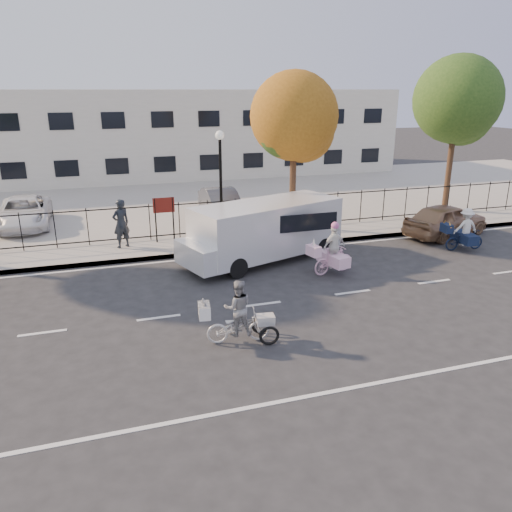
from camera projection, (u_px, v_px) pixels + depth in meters
name	position (u px, v px, depth m)	size (l,w,h in m)	color
ground	(261.00, 304.00, 14.69)	(120.00, 120.00, 0.00)	#333334
road_markings	(261.00, 304.00, 14.68)	(60.00, 9.52, 0.01)	silver
curb	(220.00, 251.00, 19.22)	(60.00, 0.10, 0.15)	#A8A399
sidewalk	(214.00, 244.00, 20.17)	(60.00, 2.20, 0.15)	#A8A399
parking_lot	(178.00, 200.00, 28.21)	(60.00, 15.60, 0.15)	#A8A399
iron_fence	(208.00, 218.00, 20.90)	(58.00, 0.06, 1.50)	black
building	(154.00, 133.00, 36.32)	(34.00, 10.00, 6.00)	silver
lamppost	(220.00, 166.00, 19.98)	(0.36, 0.36, 4.33)	black
street_sign	(164.00, 211.00, 19.85)	(0.85, 0.06, 1.80)	black
zebra_trike	(238.00, 319.00, 12.33)	(1.92, 0.86, 1.64)	silver
unicorn_bike	(333.00, 255.00, 16.95)	(1.85, 1.32, 1.82)	#FFC2DF
bull_bike	(464.00, 234.00, 19.47)	(1.81, 1.25, 1.67)	#0F1932
white_van	(264.00, 229.00, 18.13)	(6.56, 3.72, 2.16)	white
gold_sedan	(446.00, 220.00, 21.35)	(1.67, 4.15, 1.41)	#9D7855
pedestrian	(121.00, 224.00, 19.21)	(0.69, 0.46, 1.90)	black
lot_car_b	(24.00, 212.00, 22.29)	(2.16, 4.69, 1.30)	white
lot_car_c	(222.00, 204.00, 23.80)	(1.44, 4.12, 1.36)	#53555B
tree_mid	(297.00, 120.00, 20.96)	(3.72, 3.72, 6.81)	#442D1D
tree_east	(459.00, 104.00, 23.95)	(4.17, 4.17, 7.64)	#442D1D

